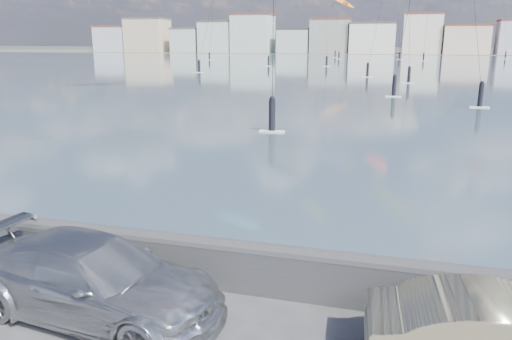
{
  "coord_description": "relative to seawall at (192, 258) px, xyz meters",
  "views": [
    {
      "loc": [
        3.84,
        -6.08,
        4.94
      ],
      "look_at": [
        1.0,
        4.0,
        2.2
      ],
      "focal_mm": 35.0,
      "sensor_mm": 36.0,
      "label": 1
    }
  ],
  "objects": [
    {
      "name": "far_buildings",
      "position": [
        1.31,
        183.3,
        5.44
      ],
      "size": [
        240.79,
        13.26,
        14.6
      ],
      "color": "#B2B7C6",
      "rests_on": "ground"
    },
    {
      "name": "kitesurfer_9",
      "position": [
        -15.06,
        150.26,
        15.8
      ],
      "size": [
        10.05,
        14.25,
        19.75
      ],
      "color": "orange",
      "rests_on": "ground"
    },
    {
      "name": "car_champagne",
      "position": [
        5.66,
        -1.58,
        0.1
      ],
      "size": [
        4.21,
        1.77,
        1.35
      ],
      "primitive_type": "imported",
      "rotation": [
        0.0,
        0.0,
        1.65
      ],
      "color": "#C5B687",
      "rests_on": "ground"
    },
    {
      "name": "far_shore_strip",
      "position": [
        0.0,
        197.3,
        -0.57
      ],
      "size": [
        500.0,
        60.0,
        0.0
      ],
      "primitive_type": "cube",
      "color": "#4C473D",
      "rests_on": "ground"
    },
    {
      "name": "car_silver",
      "position": [
        -1.26,
        -1.62,
        0.15
      ],
      "size": [
        5.25,
        2.65,
        1.46
      ],
      "primitive_type": "imported",
      "rotation": [
        0.0,
        0.0,
        1.45
      ],
      "color": "#A6A8AD",
      "rests_on": "ground"
    },
    {
      "name": "bay_water",
      "position": [
        0.0,
        88.8,
        -0.58
      ],
      "size": [
        500.0,
        177.0,
        0.0
      ],
      "primitive_type": "cube",
      "color": "#3F5966",
      "rests_on": "ground"
    },
    {
      "name": "seawall",
      "position": [
        0.0,
        0.0,
        0.0
      ],
      "size": [
        400.0,
        0.36,
        1.08
      ],
      "color": "#28282B",
      "rests_on": "ground"
    }
  ]
}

